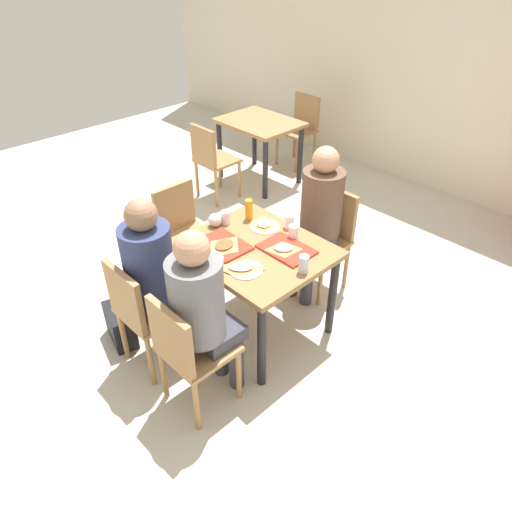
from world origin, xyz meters
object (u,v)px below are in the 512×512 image
at_px(paper_plate_center, 265,227).
at_px(pizza_slice_b, 284,248).
at_px(person_far_side, 318,212).
at_px(plastic_cup_c, 226,217).
at_px(chair_far_side, 327,232).
at_px(tray_red_near, 224,245).
at_px(tray_red_far, 287,249).
at_px(condiment_bottle, 249,210).
at_px(person_in_red, 155,270).
at_px(main_table, 256,260).
at_px(plastic_cup_a, 289,221).
at_px(plastic_cup_b, 218,264).
at_px(handbag, 120,325).
at_px(paper_plate_near_edge, 246,270).
at_px(soda_can, 304,264).
at_px(background_chair_far, 301,125).
at_px(person_in_brown_jacket, 203,306).
at_px(chair_near_left, 141,309).
at_px(chair_near_right, 187,348).
at_px(background_chair_near, 211,157).
at_px(chair_left_end, 183,228).
at_px(pizza_slice_a, 224,245).
at_px(pizza_slice_c, 264,224).
at_px(plastic_cup_d, 293,232).
at_px(pizza_slice_d, 241,267).
at_px(background_table, 260,131).
at_px(foil_bundle, 215,220).

xyz_separation_m(paper_plate_center, pizza_slice_b, (0.31, -0.13, 0.02)).
height_order(person_far_side, plastic_cup_c, person_far_side).
height_order(chair_far_side, tray_red_near, chair_far_side).
relative_size(tray_red_far, condiment_bottle, 2.25).
distance_m(person_in_red, person_far_side, 1.35).
bearing_deg(main_table, plastic_cup_a, 93.89).
xyz_separation_m(plastic_cup_b, handbag, (-0.62, -0.46, -0.65)).
bearing_deg(paper_plate_center, paper_plate_near_edge, -57.74).
bearing_deg(tray_red_near, soda_can, 16.07).
height_order(tray_red_far, background_chair_far, background_chair_far).
bearing_deg(person_in_brown_jacket, chair_near_left, -163.95).
xyz_separation_m(chair_near_right, condiment_bottle, (-0.56, 1.04, 0.31)).
relative_size(handbag, background_chair_near, 0.37).
relative_size(chair_left_end, person_far_side, 0.68).
relative_size(pizza_slice_a, handbag, 0.76).
height_order(pizza_slice_c, soda_can, soda_can).
distance_m(pizza_slice_b, soda_can, 0.26).
bearing_deg(plastic_cup_d, person_far_side, 104.02).
xyz_separation_m(chair_left_end, person_in_red, (0.63, -0.66, 0.25)).
height_order(condiment_bottle, handbag, condiment_bottle).
xyz_separation_m(main_table, pizza_slice_d, (0.12, -0.25, 0.12)).
relative_size(chair_near_left, background_chair_far, 1.00).
xyz_separation_m(plastic_cup_b, condiment_bottle, (-0.34, 0.59, 0.03)).
height_order(soda_can, handbag, soda_can).
relative_size(plastic_cup_b, background_table, 0.11).
height_order(person_far_side, plastic_cup_a, person_far_side).
distance_m(paper_plate_center, background_table, 2.34).
height_order(pizza_slice_d, plastic_cup_b, plastic_cup_b).
height_order(chair_near_right, background_table, chair_near_right).
bearing_deg(background_chair_far, pizza_slice_b, -50.81).
bearing_deg(condiment_bottle, plastic_cup_d, 5.80).
xyz_separation_m(chair_near_left, background_chair_near, (-1.60, 1.91, 0.00)).
height_order(soda_can, background_chair_far, background_chair_far).
bearing_deg(plastic_cup_c, plastic_cup_d, 23.36).
height_order(background_chair_near, background_chair_far, same).
xyz_separation_m(pizza_slice_d, foil_bundle, (-0.53, 0.23, 0.03)).
xyz_separation_m(chair_near_left, condiment_bottle, (-0.07, 1.04, 0.31)).
bearing_deg(paper_plate_near_edge, tray_red_far, 86.11).
xyz_separation_m(paper_plate_near_edge, pizza_slice_d, (-0.03, -0.02, 0.01)).
xyz_separation_m(paper_plate_center, plastic_cup_d, (0.24, 0.04, 0.05)).
height_order(tray_red_far, background_chair_near, background_chair_near).
xyz_separation_m(paper_plate_near_edge, handbag, (-0.74, -0.59, -0.60)).
bearing_deg(person_in_brown_jacket, condiment_bottle, 122.03).
height_order(chair_near_left, tray_red_near, chair_near_left).
height_order(chair_left_end, plastic_cup_d, chair_left_end).
distance_m(person_in_red, person_in_brown_jacket, 0.49).
distance_m(main_table, background_chair_far, 3.17).
relative_size(person_far_side, paper_plate_near_edge, 5.79).
bearing_deg(condiment_bottle, tray_red_far, -12.19).
distance_m(main_table, handbag, 1.13).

